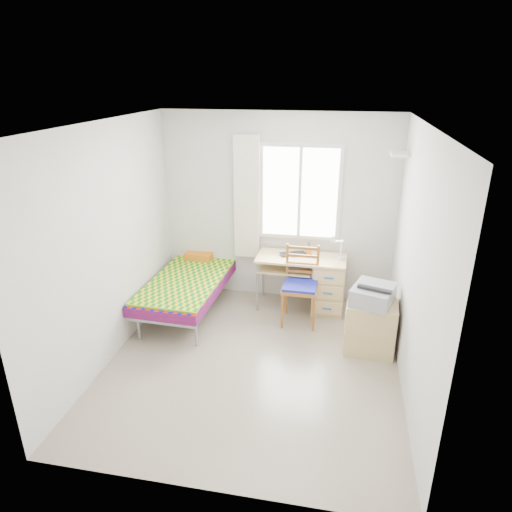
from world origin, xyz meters
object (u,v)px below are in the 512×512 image
Objects in this scene: cabinet at (370,325)px; printer at (373,294)px; desk at (324,282)px; bed at (191,280)px; chair at (301,281)px.

printer reaches higher than cabinet.
desk is 1.95× the size of cabinet.
bed is 2.46m from cabinet.
chair reaches higher than desk.
cabinet is 0.41m from printer.
desk reaches higher than cabinet.
bed reaches higher than desk.
printer is (0.86, -0.53, 0.15)m from chair.
cabinet is 1.03× the size of printer.
cabinet is at bearing -55.14° from desk.
desk is 1.12m from printer.
bed is 3.24× the size of cabinet.
cabinet is at bearing 90.27° from printer.
printer is at bearing -31.06° from chair.
desk is at bearing 140.65° from printer.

